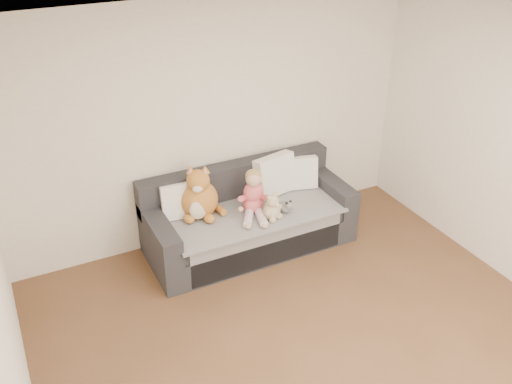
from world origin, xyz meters
TOP-DOWN VIEW (x-y plane):
  - room_shell at (0.00, 0.42)m, footprint 5.00×5.00m
  - sofa at (0.18, 2.06)m, footprint 2.20×0.94m
  - cushion_left at (-0.52, 2.21)m, footprint 0.42×0.23m
  - cushion_right_back at (0.58, 2.21)m, footprint 0.51×0.31m
  - cushion_right_front at (0.88, 2.19)m, footprint 0.43×0.28m
  - toddler at (0.18, 1.93)m, footprint 0.36×0.49m
  - plush_cat at (-0.34, 2.12)m, footprint 0.45×0.42m
  - teddy_bear at (0.30, 1.73)m, footprint 0.22×0.19m
  - plush_cow at (0.48, 1.79)m, footprint 0.13×0.20m
  - sippy_cup at (0.36, 1.81)m, footprint 0.10×0.07m

SIDE VIEW (x-z plane):
  - sofa at x=0.18m, z-range -0.12..0.73m
  - sippy_cup at x=0.36m, z-range 0.48..0.59m
  - plush_cow at x=0.48m, z-range 0.46..0.62m
  - teddy_bear at x=0.30m, z-range 0.44..0.74m
  - cushion_right_front at x=0.88m, z-range 0.47..0.84m
  - cushion_left at x=-0.52m, z-range 0.47..0.84m
  - toddler at x=0.18m, z-range 0.43..0.92m
  - cushion_right_back at x=0.58m, z-range 0.47..0.91m
  - plush_cat at x=-0.34m, z-range 0.39..0.99m
  - room_shell at x=0.00m, z-range -1.20..3.80m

